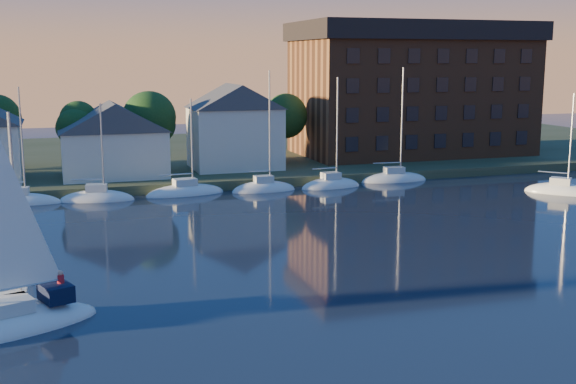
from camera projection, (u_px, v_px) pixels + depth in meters
name	position (u px, v px, depth m)	size (l,w,h in m)	color
shoreline_land	(150.00, 161.00, 97.82)	(160.00, 50.00, 2.00)	#374025
wooden_dock	(178.00, 190.00, 76.30)	(120.00, 3.00, 1.00)	brown
clubhouse_centre	(114.00, 139.00, 78.23)	(11.55, 8.40, 8.08)	silver
clubhouse_east	(235.00, 125.00, 84.17)	(10.50, 8.40, 9.80)	silver
condo_block	(412.00, 88.00, 96.90)	(31.00, 17.00, 17.40)	brown
tree_line	(178.00, 114.00, 85.89)	(93.40, 5.40, 8.90)	#39261A
moored_fleet	(102.00, 198.00, 71.06)	(71.50, 2.40, 12.05)	white
hero_sailboat	(7.00, 319.00, 36.66)	(10.36, 6.48, 15.22)	white
drifting_sailboat_left	(7.00, 319.00, 38.17)	(7.89, 2.77, 12.11)	white
drifting_sailboat_right	(560.00, 193.00, 74.19)	(6.59, 6.87, 11.36)	white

